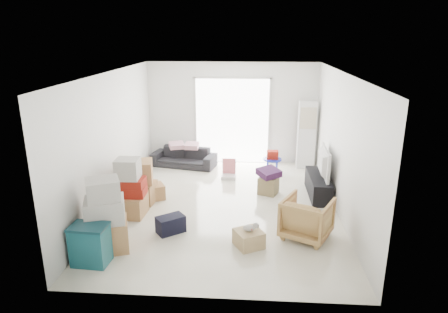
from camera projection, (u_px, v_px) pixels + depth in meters
room_shell at (225, 143)px, 7.82m from camera, size 4.98×6.48×3.18m
sliding_door at (232, 117)px, 10.69m from camera, size 2.10×0.04×2.33m
ac_tower at (306, 135)px, 10.36m from camera, size 0.45×0.30×1.75m
tv_console at (318, 185)px, 8.70m from camera, size 0.41×1.36×0.45m
television at (319, 173)px, 8.61m from camera, size 0.65×1.10×0.14m
sofa at (184, 154)px, 10.59m from camera, size 1.76×0.83×0.66m
pillow_left at (177, 140)px, 10.46m from camera, size 0.43×0.39×0.11m
pillow_right at (192, 141)px, 10.42m from camera, size 0.38×0.31×0.12m
armchair at (307, 216)px, 6.86m from camera, size 1.01×0.99×0.79m
storage_bins at (90, 245)px, 6.08m from camera, size 0.59×0.43×0.64m
box_stack_a at (106, 219)px, 6.42m from camera, size 0.81×0.74×1.22m
box_stack_b at (129, 191)px, 7.67m from camera, size 0.63×0.59×1.15m
box_stack_c at (140, 182)px, 8.29m from camera, size 0.65×0.61×0.90m
loose_box at (155, 192)px, 8.54m from camera, size 0.51×0.51×0.31m
duffel_bag at (171, 224)px, 7.09m from camera, size 0.56×0.52×0.31m
ottoman at (268, 185)px, 8.81m from camera, size 0.50×0.50×0.38m
blanket at (269, 174)px, 8.73m from camera, size 0.58×0.58×0.14m
kids_table at (272, 158)px, 10.00m from camera, size 0.46×0.46×0.60m
toy_walker at (229, 173)px, 9.78m from camera, size 0.35×0.31×0.47m
wood_crate at (249, 238)px, 6.63m from camera, size 0.57×0.57×0.28m
plush_bunny at (251, 227)px, 6.58m from camera, size 0.26×0.15×0.13m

